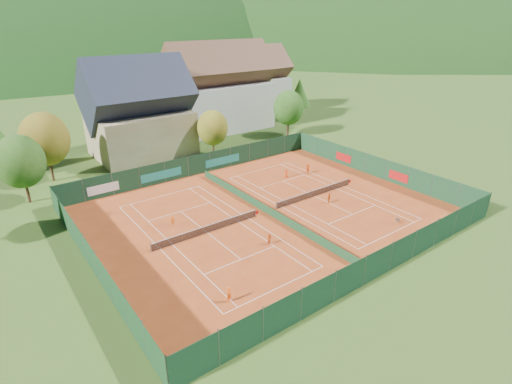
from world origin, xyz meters
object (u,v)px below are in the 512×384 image
Objects in this scene: ball_hopper at (398,220)px; hotel_block_a at (219,92)px; chalet at (139,115)px; player_right_near at (329,198)px; player_right_far_a at (286,173)px; hotel_block_b at (252,85)px; player_left_mid at (270,239)px; player_left_near at (229,295)px; player_left_far at (172,221)px; player_right_far_b at (308,169)px.

hotel_block_a is at bearing 82.87° from ball_hopper.
player_right_near is at bearing -71.44° from chalet.
player_right_near reaches higher than player_right_far_a.
player_right_far_a is (-6.71, -28.78, -6.73)m from hotel_block_a.
hotel_block_b reaches higher than player_right_near.
player_left_mid is at bearing -91.72° from chalet.
chalet is 35.85m from hotel_block_b.
player_left_near is 1.17× the size of player_left_far.
hotel_block_b is 11.92× the size of player_left_near.
player_left_near is at bearing 42.99° from player_right_far_a.
player_right_far_b reaches higher than player_left_far.
chalet is at bearing 107.76° from ball_hopper.
hotel_block_b is 60.70m from player_left_mid.
player_left_mid is (-34.08, -49.87, -5.99)m from hotel_block_b.
hotel_block_a is at bearing 39.57° from player_left_near.
player_right_far_a reaches higher than player_left_far.
ball_hopper is at bearing -97.13° from hotel_block_a.
hotel_block_b is at bearing 29.74° from hotel_block_a.
hotel_block_b reaches higher than player_left_far.
hotel_block_a is at bearing -100.17° from player_right_far_a.
player_left_mid is 20.98m from player_right_far_b.
player_left_mid is (8.23, 5.04, -0.09)m from player_left_near.
player_right_far_a is at bearing 36.52° from player_left_mid.
hotel_block_a is 47.82m from ball_hopper.
player_left_near is 1.12× the size of player_right_far_a.
player_right_far_a is at bearing -49.69° from player_right_far_b.
player_left_near is (-9.31, -40.92, -5.90)m from chalet.
player_left_near is (-28.31, -46.92, -6.66)m from hotel_block_a.
player_right_near is at bearing 3.17° from player_left_near.
player_left_far is 23.33m from player_right_far_b.
ball_hopper is at bearing -72.24° from chalet.
player_left_near is at bearing 81.43° from player_left_far.
player_right_far_a is 3.65m from player_right_far_b.
player_left_mid is 18.71m from player_right_far_a.
player_right_far_a is at bearing 92.63° from ball_hopper.
player_right_far_b is (-3.14, -29.50, -6.61)m from hotel_block_a.
player_left_near is at bearing -127.61° from hotel_block_b.
player_left_far is (-26.30, -32.30, -6.76)m from hotel_block_a.
chalet reaches higher than player_right_far_b.
player_left_near is 0.94× the size of player_right_far_b.
chalet reaches higher than player_left_far.
player_right_near is 9.86m from player_right_far_a.
hotel_block_a is 55.20m from player_left_near.
player_right_far_b reaches higher than ball_hopper.
hotel_block_b is 41.64m from player_right_far_b.
player_left_near is at bearing -121.11° from hotel_block_a.
ball_hopper is at bearing -109.88° from hotel_block_b.
player_left_mid is at bearing -115.62° from hotel_block_a.
ball_hopper is 18.21m from player_right_far_a.
player_left_far is (-20.42, 14.67, 0.07)m from ball_hopper.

